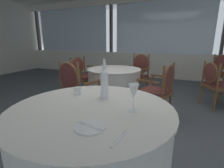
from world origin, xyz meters
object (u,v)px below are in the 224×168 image
at_px(wine_glass, 134,92).
at_px(dining_chair_1_0, 138,71).
at_px(water_bottle, 104,82).
at_px(dining_chair_1_2, 76,88).
at_px(water_tumbler, 78,91).
at_px(dining_chair_0_0, 223,70).
at_px(dining_chair_1_3, 160,87).
at_px(dining_chair_0_1, 216,81).
at_px(side_plate, 90,127).
at_px(dining_chair_1_1, 82,73).

distance_m(wine_glass, dining_chair_1_0, 2.79).
xyz_separation_m(water_bottle, dining_chair_1_2, (-0.80, 0.69, -0.32)).
xyz_separation_m(water_tumbler, dining_chair_0_0, (1.91, 3.52, -0.22)).
bearing_deg(dining_chair_1_2, dining_chair_1_3, -44.78).
xyz_separation_m(wine_glass, water_tumbler, (-0.62, 0.19, -0.11)).
bearing_deg(dining_chair_0_1, side_plate, -141.68).
relative_size(side_plate, dining_chair_1_3, 0.21).
distance_m(water_bottle, dining_chair_1_1, 2.38).
bearing_deg(wine_glass, water_tumbler, 162.88).
xyz_separation_m(dining_chair_0_1, dining_chair_1_2, (-2.06, -1.50, 0.04)).
distance_m(dining_chair_1_0, dining_chair_1_2, 1.89).
distance_m(water_bottle, dining_chair_1_3, 1.44).
bearing_deg(dining_chair_0_0, side_plate, -49.49).
height_order(side_plate, dining_chair_1_1, dining_chair_1_1).
distance_m(dining_chair_1_2, dining_chair_1_3, 1.34).
height_order(water_bottle, water_tumbler, water_bottle).
height_order(wine_glass, dining_chair_1_3, wine_glass).
height_order(water_tumbler, dining_chair_1_0, dining_chair_1_0).
bearing_deg(dining_chair_0_1, dining_chair_1_1, 157.54).
distance_m(dining_chair_0_1, dining_chair_1_3, 1.23).
height_order(dining_chair_0_0, dining_chair_0_1, dining_chair_0_0).
xyz_separation_m(side_plate, dining_chair_1_1, (-1.60, 2.38, -0.21)).
bearing_deg(dining_chair_1_1, side_plate, -40.42).
bearing_deg(wine_glass, dining_chair_1_3, 88.86).
relative_size(water_bottle, wine_glass, 1.71).
bearing_deg(dining_chair_1_3, dining_chair_1_2, 45.22).
xyz_separation_m(dining_chair_0_1, dining_chair_1_0, (-1.55, 0.32, 0.03)).
bearing_deg(side_plate, dining_chair_0_0, 70.09).
relative_size(side_plate, wine_glass, 0.91).
bearing_deg(dining_chair_1_2, dining_chair_0_0, -24.91).
bearing_deg(wine_glass, dining_chair_0_0, 70.79).
distance_m(dining_chair_0_1, dining_chair_1_2, 2.55).
height_order(water_bottle, dining_chair_1_1, water_bottle).
xyz_separation_m(water_bottle, dining_chair_1_0, (-0.29, 2.51, -0.33)).
distance_m(wine_glass, dining_chair_1_3, 1.58).
bearing_deg(dining_chair_1_0, dining_chair_1_2, -0.00).
bearing_deg(water_tumbler, dining_chair_1_2, 126.72).
xyz_separation_m(wine_glass, dining_chair_1_1, (-1.78, 2.04, -0.35)).
bearing_deg(dining_chair_0_0, dining_chair_1_3, -59.72).
bearing_deg(side_plate, dining_chair_1_3, 83.77).
bearing_deg(dining_chair_1_1, dining_chair_0_0, 44.14).
bearing_deg(water_bottle, dining_chair_1_1, 128.07).
bearing_deg(dining_chair_0_1, dining_chair_1_2, -173.47).
distance_m(dining_chair_1_1, dining_chair_1_2, 1.33).
relative_size(dining_chair_1_0, dining_chair_1_3, 1.05).
bearing_deg(side_plate, dining_chair_1_1, 123.94).
xyz_separation_m(dining_chair_0_0, dining_chair_0_1, (-0.36, -1.33, -0.03)).
bearing_deg(water_bottle, dining_chair_0_0, 65.29).
height_order(side_plate, water_tumbler, water_tumbler).
relative_size(wine_glass, dining_chair_0_0, 0.23).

